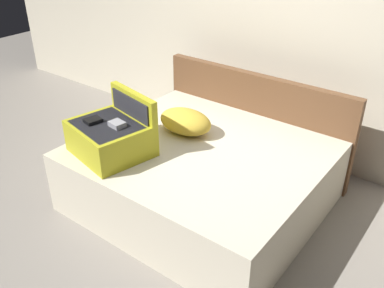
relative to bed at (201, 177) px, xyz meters
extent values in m
plane|color=gray|center=(0.00, -0.40, -0.27)|extent=(12.00, 12.00, 0.00)
cube|color=beige|center=(0.00, 1.25, 1.03)|extent=(8.00, 0.10, 2.60)
cube|color=beige|center=(0.00, 0.00, 0.00)|extent=(1.86, 1.63, 0.53)
cube|color=brown|center=(0.00, 0.86, 0.18)|extent=(1.90, 0.08, 0.90)
cube|color=gold|center=(-0.53, -0.49, 0.39)|extent=(0.64, 0.56, 0.26)
cube|color=#28282D|center=(-0.53, -0.49, 0.43)|extent=(0.57, 0.49, 0.18)
cube|color=black|center=(-0.64, -0.52, 0.53)|extent=(0.13, 0.14, 0.03)
cube|color=#99999E|center=(-0.44, -0.46, 0.54)|extent=(0.12, 0.11, 0.04)
cube|color=gold|center=(-0.48, -0.24, 0.49)|extent=(0.56, 0.17, 0.45)
cube|color=#28282D|center=(-0.48, -0.28, 0.49)|extent=(0.47, 0.11, 0.38)
ellipsoid|color=gold|center=(-0.27, 0.15, 0.37)|extent=(0.49, 0.33, 0.20)
camera|label=1|loc=(1.70, -2.37, 1.97)|focal=39.75mm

